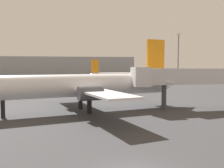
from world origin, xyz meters
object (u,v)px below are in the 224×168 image
at_px(airplane_far_left, 119,76).
at_px(jet_bridge, 189,77).
at_px(airplane_at_gate, 77,86).
at_px(light_mast_right, 178,54).

distance_m(airplane_far_left, jet_bridge, 50.18).
distance_m(airplane_at_gate, light_mast_right, 84.99).
bearing_deg(jet_bridge, airplane_far_left, -90.54).
relative_size(jet_bridge, light_mast_right, 0.93).
bearing_deg(airplane_far_left, jet_bridge, -98.96).
xyz_separation_m(airplane_at_gate, jet_bridge, (16.75, 0.40, 1.04)).
bearing_deg(airplane_far_left, airplane_at_gate, -117.40).
distance_m(airplane_at_gate, airplane_far_left, 52.95).
distance_m(jet_bridge, light_mast_right, 76.69).
xyz_separation_m(jet_bridge, light_mast_right, (29.51, 70.43, 7.08)).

